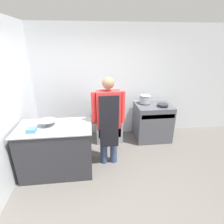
{
  "coord_description": "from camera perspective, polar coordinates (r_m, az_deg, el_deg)",
  "views": [
    {
      "loc": [
        -0.27,
        -2.2,
        2.26
      ],
      "look_at": [
        0.11,
        1.09,
        0.95
      ],
      "focal_mm": 28.0,
      "sensor_mm": 36.0,
      "label": 1
    }
  ],
  "objects": [
    {
      "name": "ground_plane",
      "position": [
        3.17,
        0.3,
        -23.93
      ],
      "size": [
        14.0,
        14.0,
        0.0
      ],
      "primitive_type": "plane",
      "color": "#5B5651"
    },
    {
      "name": "wall_back",
      "position": [
        4.32,
        -2.92,
        9.36
      ],
      "size": [
        8.0,
        0.05,
        2.7
      ],
      "color": "silver",
      "rests_on": "ground_plane"
    },
    {
      "name": "wall_left",
      "position": [
        3.61,
        -29.23,
        4.18
      ],
      "size": [
        0.05,
        8.0,
        2.7
      ],
      "color": "silver",
      "rests_on": "ground_plane"
    },
    {
      "name": "prep_counter",
      "position": [
        3.4,
        -17.48,
        -11.51
      ],
      "size": [
        1.28,
        0.73,
        0.92
      ],
      "color": "#2D2D33",
      "rests_on": "ground_plane"
    },
    {
      "name": "stove",
      "position": [
        4.45,
        13.03,
        -3.14
      ],
      "size": [
        0.84,
        0.69,
        0.91
      ],
      "color": "#4C4F56",
      "rests_on": "ground_plane"
    },
    {
      "name": "fridge_unit",
      "position": [
        4.29,
        -1.06,
        -3.39
      ],
      "size": [
        0.62,
        0.57,
        0.9
      ],
      "color": "#93999E",
      "rests_on": "ground_plane"
    },
    {
      "name": "person_cook",
      "position": [
        3.22,
        -1.14,
        -1.9
      ],
      "size": [
        0.61,
        0.24,
        1.73
      ],
      "color": "#38476B",
      "rests_on": "ground_plane"
    },
    {
      "name": "mixing_bowl",
      "position": [
        3.25,
        -20.37,
        -3.33
      ],
      "size": [
        0.31,
        0.31,
        0.09
      ],
      "color": "#9EA0A8",
      "rests_on": "prep_counter"
    },
    {
      "name": "plastic_tub",
      "position": [
        3.12,
        -24.8,
        -5.37
      ],
      "size": [
        0.14,
        0.14,
        0.07
      ],
      "color": "teal",
      "rests_on": "prep_counter"
    },
    {
      "name": "stock_pot",
      "position": [
        4.3,
        10.76,
        4.26
      ],
      "size": [
        0.26,
        0.26,
        0.21
      ],
      "color": "#9EA0A8",
      "rests_on": "stove"
    },
    {
      "name": "saute_pan",
      "position": [
        4.23,
        16.24,
        2.29
      ],
      "size": [
        0.25,
        0.25,
        0.04
      ],
      "color": "#262628",
      "rests_on": "stove"
    }
  ]
}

